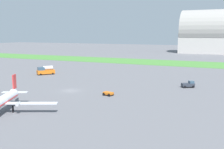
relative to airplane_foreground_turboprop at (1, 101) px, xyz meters
name	(u,v)px	position (x,y,z in m)	size (l,w,h in m)	color
ground_plane	(71,91)	(0.49, 23.70, -2.41)	(600.00, 600.00, 0.00)	slate
grass_taxiway_strip	(154,62)	(0.49, 104.79, -2.37)	(360.00, 28.00, 0.08)	#478438
airplane_foreground_turboprop	(1,101)	(0.00, 0.00, 0.00)	(20.52, 17.82, 6.58)	silver
baggage_cart_near_gate	(108,93)	(12.39, 22.67, -1.84)	(2.69, 2.20, 0.90)	orange
pushback_tug_midfield	(188,84)	(29.09, 41.78, -1.49)	(4.00, 3.46, 1.95)	#2D333D
fuel_truck_by_runway	(46,70)	(-24.43, 44.56, -0.83)	(5.83, 6.63, 3.29)	orange
hangar_distant	(213,34)	(23.41, 189.48, 12.50)	(48.64, 30.68, 33.61)	#BCB7B2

